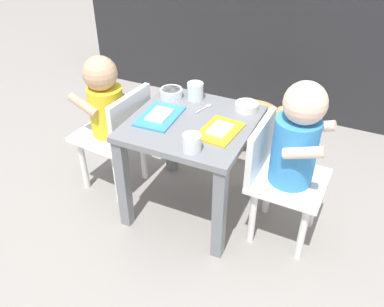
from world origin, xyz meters
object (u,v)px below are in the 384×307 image
object	(u,v)px
seated_child_left	(109,108)
dog	(242,118)
spoon_by_left_tray	(205,108)
seated_child_right	(292,146)
veggie_bowl_far	(246,106)
food_tray_right	(220,130)
dining_table	(192,141)
water_cup_right	(195,92)
cereal_bowl_right_side	(171,93)
water_cup_left	(192,144)
food_tray_left	(160,116)

from	to	relation	value
seated_child_left	dog	world-z (taller)	seated_child_left
spoon_by_left_tray	seated_child_right	bearing A→B (deg)	-15.53
veggie_bowl_far	food_tray_right	bearing A→B (deg)	-99.74
food_tray_right	spoon_by_left_tray	xyz separation A→B (m)	(-0.12, 0.14, -0.00)
seated_child_right	seated_child_left	bearing A→B (deg)	-179.62
seated_child_left	veggie_bowl_far	bearing A→B (deg)	17.24
dining_table	seated_child_right	xyz separation A→B (m)	(0.40, 0.01, 0.08)
dining_table	water_cup_right	bearing A→B (deg)	110.49
food_tray_right	dining_table	bearing A→B (deg)	167.87
veggie_bowl_far	seated_child_right	bearing A→B (deg)	-35.72
dining_table	spoon_by_left_tray	bearing A→B (deg)	86.97
food_tray_right	cereal_bowl_right_side	xyz separation A→B (m)	(-0.30, 0.17, 0.02)
water_cup_left	cereal_bowl_right_side	xyz separation A→B (m)	(-0.25, 0.33, -0.01)
water_cup_left	spoon_by_left_tray	xyz separation A→B (m)	(-0.08, 0.30, -0.02)
dining_table	seated_child_left	bearing A→B (deg)	179.78
food_tray_right	water_cup_right	distance (m)	0.28
dining_table	spoon_by_left_tray	world-z (taller)	spoon_by_left_tray
food_tray_left	water_cup_left	distance (m)	0.27
seated_child_left	food_tray_left	size ratio (longest dim) A/B	3.03
seated_child_right	food_tray_left	world-z (taller)	seated_child_right
food_tray_right	water_cup_left	world-z (taller)	water_cup_left
dining_table	food_tray_left	bearing A→B (deg)	-167.87
cereal_bowl_right_side	spoon_by_left_tray	xyz separation A→B (m)	(0.17, -0.03, -0.02)
veggie_bowl_far	seated_child_left	bearing A→B (deg)	-162.76
seated_child_right	food_tray_right	size ratio (longest dim) A/B	3.50
dog	veggie_bowl_far	size ratio (longest dim) A/B	4.79
dog	spoon_by_left_tray	distance (m)	0.48
seated_child_left	water_cup_left	distance (m)	0.52
water_cup_left	cereal_bowl_right_side	bearing A→B (deg)	127.28
dining_table	dog	xyz separation A→B (m)	(0.05, 0.52, -0.16)
food_tray_right	spoon_by_left_tray	distance (m)	0.19
water_cup_left	veggie_bowl_far	bearing A→B (deg)	77.42
water_cup_left	water_cup_right	bearing A→B (deg)	112.67
water_cup_left	cereal_bowl_right_side	distance (m)	0.41
food_tray_right	dog	bearing A→B (deg)	98.67
food_tray_left	cereal_bowl_right_side	bearing A→B (deg)	101.61
food_tray_left	water_cup_left	size ratio (longest dim) A/B	3.19
water_cup_left	veggie_bowl_far	xyz separation A→B (m)	(0.08, 0.36, -0.01)
seated_child_right	cereal_bowl_right_side	bearing A→B (deg)	166.34
water_cup_right	dog	bearing A→B (deg)	71.85
water_cup_right	cereal_bowl_right_side	bearing A→B (deg)	-162.74
dining_table	dog	bearing A→B (deg)	84.85
seated_child_right	water_cup_right	distance (m)	0.50
dining_table	dog	size ratio (longest dim) A/B	1.05
dog	water_cup_right	xyz separation A→B (m)	(-0.11, -0.34, 0.28)
water_cup_left	water_cup_right	distance (m)	0.39
water_cup_right	spoon_by_left_tray	bearing A→B (deg)	-39.40
water_cup_left	spoon_by_left_tray	size ratio (longest dim) A/B	0.68
dining_table	water_cup_left	distance (m)	0.24
dining_table	food_tray_right	bearing A→B (deg)	-12.13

